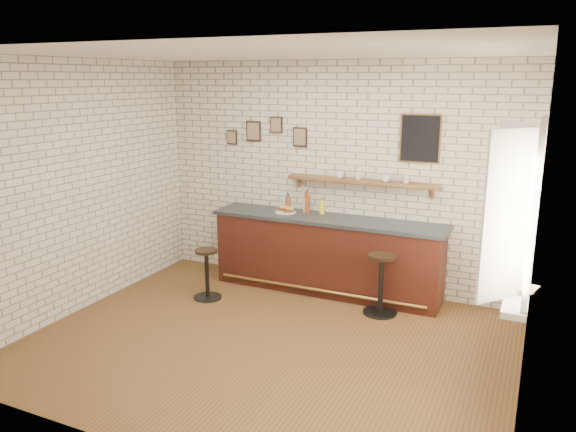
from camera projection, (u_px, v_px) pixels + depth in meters
name	position (u px, v px, depth m)	size (l,w,h in m)	color
ground	(268.00, 343.00, 6.02)	(5.00, 5.00, 0.00)	brown
bar_counter	(327.00, 254.00, 7.39)	(3.10, 0.65, 1.01)	#3F1810
sandwich_plate	(286.00, 212.00, 7.53)	(0.28, 0.28, 0.01)	white
ciabatta_sandwich	(286.00, 209.00, 7.52)	(0.26, 0.19, 0.08)	tan
potato_chips	(285.00, 211.00, 7.53)	(0.26, 0.18, 0.00)	#C88A46
bitters_bottle_brown	(288.00, 204.00, 7.63)	(0.07, 0.07, 0.23)	brown
bitters_bottle_white	(306.00, 205.00, 7.53)	(0.07, 0.07, 0.26)	beige
bitters_bottle_amber	(307.00, 203.00, 7.51)	(0.08, 0.08, 0.31)	#904117
condiment_bottle_yellow	(322.00, 207.00, 7.43)	(0.07, 0.07, 0.21)	yellow
bar_stool_left	(207.00, 272.00, 7.18)	(0.36, 0.36, 0.65)	black
bar_stool_right	(381.00, 282.00, 6.69)	(0.41, 0.41, 0.74)	black
wall_shelf	(362.00, 182.00, 7.18)	(2.00, 0.18, 0.18)	brown
shelf_cup_a	(340.00, 175.00, 7.28)	(0.11, 0.11, 0.09)	white
shelf_cup_b	(358.00, 176.00, 7.18)	(0.10, 0.10, 0.09)	white
shelf_cup_c	(385.00, 178.00, 7.04)	(0.11, 0.11, 0.09)	white
shelf_cup_d	(406.00, 179.00, 6.93)	(0.10, 0.10, 0.10)	white
back_wall_decor	(352.00, 136.00, 7.18)	(2.96, 0.02, 0.56)	black
window_sill	(518.00, 290.00, 5.09)	(0.20, 1.35, 0.06)	white
casement_window	(521.00, 209.00, 4.93)	(0.40, 1.30, 1.56)	white
book_lower	(515.00, 288.00, 5.03)	(0.16, 0.22, 0.02)	tan
book_upper	(515.00, 286.00, 5.01)	(0.18, 0.24, 0.02)	tan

